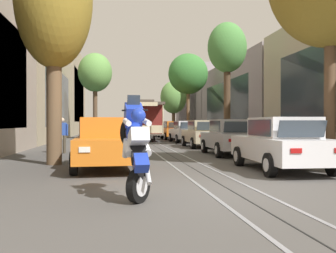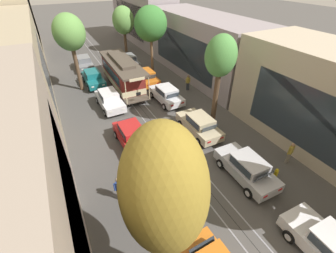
% 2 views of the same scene
% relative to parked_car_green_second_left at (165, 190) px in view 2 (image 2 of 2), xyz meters
% --- Properties ---
extents(ground_plane, '(160.00, 160.00, 0.00)m').
position_rel_parked_car_green_second_left_xyz_m(ground_plane, '(2.61, 11.84, -0.80)').
color(ground_plane, '#4C4947').
extents(trolley_track_rails, '(1.14, 61.01, 0.01)m').
position_rel_parked_car_green_second_left_xyz_m(trolley_track_rails, '(2.61, 15.14, -0.79)').
color(trolley_track_rails, gray).
rests_on(trolley_track_rails, ground).
extents(building_facade_left, '(5.78, 52.71, 10.65)m').
position_rel_parked_car_green_second_left_xyz_m(building_facade_left, '(-7.26, 17.12, 3.67)').
color(building_facade_left, gray).
rests_on(building_facade_left, ground).
extents(building_facade_right, '(5.92, 52.71, 8.29)m').
position_rel_parked_car_green_second_left_xyz_m(building_facade_right, '(12.35, 15.01, 2.85)').
color(building_facade_right, '#BCAD93').
rests_on(building_facade_right, ground).
extents(parked_car_green_second_left, '(2.14, 4.42, 1.58)m').
position_rel_parked_car_green_second_left_xyz_m(parked_car_green_second_left, '(0.00, 0.00, 0.00)').
color(parked_car_green_second_left, '#1E6038').
rests_on(parked_car_green_second_left, ground).
extents(parked_car_red_mid_left, '(2.03, 4.37, 1.58)m').
position_rel_parked_car_green_second_left_xyz_m(parked_car_red_mid_left, '(0.10, 5.57, 0.00)').
color(parked_car_red_mid_left, red).
rests_on(parked_car_red_mid_left, ground).
extents(parked_car_white_fourth_left, '(2.06, 4.39, 1.58)m').
position_rel_parked_car_green_second_left_xyz_m(parked_car_white_fourth_left, '(0.13, 11.84, 0.00)').
color(parked_car_white_fourth_left, silver).
rests_on(parked_car_white_fourth_left, ground).
extents(parked_car_teal_fifth_left, '(2.02, 4.37, 1.58)m').
position_rel_parked_car_green_second_left_xyz_m(parked_car_teal_fifth_left, '(-0.12, 17.61, 0.00)').
color(parked_car_teal_fifth_left, '#196B70').
rests_on(parked_car_teal_fifth_left, ground).
extents(parked_car_grey_sixth_left, '(2.08, 4.40, 1.58)m').
position_rel_parked_car_green_second_left_xyz_m(parked_car_grey_sixth_left, '(-0.06, 23.17, 0.00)').
color(parked_car_grey_sixth_left, slate).
rests_on(parked_car_grey_sixth_left, ground).
extents(parked_car_white_near_right, '(2.06, 4.39, 1.58)m').
position_rel_parked_car_green_second_left_xyz_m(parked_car_white_near_right, '(5.10, -6.31, 0.00)').
color(parked_car_white_near_right, silver).
rests_on(parked_car_white_near_right, ground).
extents(parked_car_silver_second_right, '(2.05, 4.38, 1.58)m').
position_rel_parked_car_green_second_left_xyz_m(parked_car_silver_second_right, '(5.27, -0.77, 0.00)').
color(parked_car_silver_second_right, '#B7B7BC').
rests_on(parked_car_silver_second_right, ground).
extents(parked_car_beige_mid_right, '(2.01, 4.37, 1.58)m').
position_rel_parked_car_green_second_left_xyz_m(parked_car_beige_mid_right, '(5.27, 4.53, 0.00)').
color(parked_car_beige_mid_right, '#C1B28E').
rests_on(parked_car_beige_mid_right, ground).
extents(parked_car_white_fourth_right, '(2.08, 4.40, 1.58)m').
position_rel_parked_car_green_second_left_xyz_m(parked_car_white_fourth_right, '(5.33, 10.37, 0.00)').
color(parked_car_white_fourth_right, silver).
rests_on(parked_car_white_fourth_right, ground).
extents(parked_car_orange_fifth_right, '(2.01, 4.36, 1.58)m').
position_rel_parked_car_green_second_left_xyz_m(parked_car_orange_fifth_right, '(5.21, 15.28, 0.00)').
color(parked_car_orange_fifth_right, orange).
rests_on(parked_car_orange_fifth_right, ground).
extents(parked_car_grey_sixth_right, '(2.04, 4.38, 1.58)m').
position_rel_parked_car_green_second_left_xyz_m(parked_car_grey_sixth_right, '(5.31, 21.32, 0.00)').
color(parked_car_grey_sixth_right, slate).
rests_on(parked_car_grey_sixth_right, ground).
extents(street_tree_kerb_left_near, '(2.61, 2.81, 8.06)m').
position_rel_parked_car_green_second_left_xyz_m(street_tree_kerb_left_near, '(-1.85, -3.69, 4.75)').
color(street_tree_kerb_left_near, brown).
rests_on(street_tree_kerb_left_near, ground).
extents(street_tree_kerb_left_second, '(2.98, 3.23, 7.62)m').
position_rel_parked_car_green_second_left_xyz_m(street_tree_kerb_left_second, '(-1.58, 17.03, 5.03)').
color(street_tree_kerb_left_second, brown).
rests_on(street_tree_kerb_left_second, ground).
extents(street_tree_kerb_right_second, '(2.34, 2.11, 7.42)m').
position_rel_parked_car_green_second_left_xyz_m(street_tree_kerb_right_second, '(6.80, 4.84, 4.95)').
color(street_tree_kerb_right_second, '#4C3826').
rests_on(street_tree_kerb_right_second, ground).
extents(street_tree_kerb_right_mid, '(3.64, 3.06, 7.77)m').
position_rel_parked_car_green_second_left_xyz_m(street_tree_kerb_right_mid, '(6.79, 16.93, 5.09)').
color(street_tree_kerb_right_mid, brown).
rests_on(street_tree_kerb_right_mid, ground).
extents(street_tree_kerb_right_fourth, '(3.18, 3.03, 6.48)m').
position_rel_parked_car_green_second_left_xyz_m(street_tree_kerb_right_fourth, '(7.11, 27.79, 3.69)').
color(street_tree_kerb_right_fourth, brown).
rests_on(street_tree_kerb_right_fourth, ground).
extents(cable_car_trolley, '(2.66, 9.15, 3.28)m').
position_rel_parked_car_green_second_left_xyz_m(cable_car_trolley, '(2.61, 15.39, 0.86)').
color(cable_car_trolley, maroon).
rests_on(cable_car_trolley, ground).
extents(pedestrian_on_left_pavement, '(0.55, 0.31, 1.65)m').
position_rel_parked_car_green_second_left_xyz_m(pedestrian_on_left_pavement, '(8.77, -1.07, 0.13)').
color(pedestrian_on_left_pavement, slate).
rests_on(pedestrian_on_left_pavement, ground).
extents(pedestrian_on_right_pavement, '(0.55, 0.42, 1.66)m').
position_rel_parked_car_green_second_left_xyz_m(pedestrian_on_right_pavement, '(8.57, 11.69, 0.14)').
color(pedestrian_on_right_pavement, '#282D38').
rests_on(pedestrian_on_right_pavement, ground).
extents(pedestrian_crossing_far, '(0.55, 0.40, 1.67)m').
position_rel_parked_car_green_second_left_xyz_m(pedestrian_crossing_far, '(-2.26, 1.22, 0.14)').
color(pedestrian_crossing_far, '#4C4233').
rests_on(pedestrian_crossing_far, ground).
extents(fire_hydrant, '(0.40, 0.22, 0.84)m').
position_rel_parked_car_green_second_left_xyz_m(fire_hydrant, '(6.85, -1.75, -0.38)').
color(fire_hydrant, gold).
rests_on(fire_hydrant, ground).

